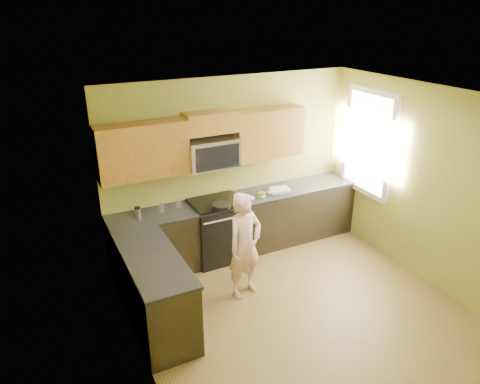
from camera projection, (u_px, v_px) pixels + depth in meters
floor at (299, 310)px, 5.69m from camera, size 4.00×4.00×0.00m
ceiling at (313, 100)px, 4.64m from camera, size 4.00×4.00×0.00m
wall_back at (231, 165)px, 6.81m from camera, size 4.00×0.00×4.00m
wall_front at (449, 314)px, 3.52m from camera, size 4.00×0.00×4.00m
wall_left at (136, 256)px, 4.33m from camera, size 0.00×4.00×4.00m
wall_right at (428, 187)px, 5.99m from camera, size 0.00×4.00×4.00m
cabinet_back_run at (240, 226)px, 6.92m from camera, size 4.00×0.60×0.88m
cabinet_left_run at (155, 293)px, 5.31m from camera, size 0.60×1.60×0.88m
countertop_back at (240, 199)px, 6.73m from camera, size 4.00×0.62×0.04m
countertop_left at (153, 259)px, 5.13m from camera, size 0.62×1.60×0.04m
stove at (217, 230)px, 6.72m from camera, size 0.76×0.65×0.95m
microwave at (212, 167)px, 6.44m from camera, size 0.76×0.40×0.42m
upper_cab_left at (145, 177)px, 6.06m from camera, size 1.22×0.33×0.75m
upper_cab_right at (267, 157)px, 6.86m from camera, size 1.12×0.33×0.75m
upper_cab_over_mw at (210, 122)px, 6.21m from camera, size 0.76×0.33×0.30m
window at (368, 143)px, 6.86m from camera, size 0.06×1.06×1.66m
woman at (245, 245)px, 5.77m from camera, size 0.61×0.48×1.45m
frying_pan at (221, 208)px, 6.32m from camera, size 0.35×0.51×0.06m
butter_tub at (262, 197)px, 6.76m from camera, size 0.15×0.15×0.09m
toast_slice at (247, 196)px, 6.75m from camera, size 0.13×0.13×0.01m
napkin_a at (251, 198)px, 6.64m from camera, size 0.11×0.12×0.06m
napkin_b at (271, 192)px, 6.84m from camera, size 0.14×0.15×0.07m
dish_towel at (280, 190)px, 6.93m from camera, size 0.34×0.30×0.05m
travel_mug at (138, 219)px, 6.04m from camera, size 0.10×0.10×0.18m
glass_a at (162, 208)px, 6.24m from camera, size 0.08×0.08×0.12m
glass_c at (179, 203)px, 6.39m from camera, size 0.09×0.09×0.12m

